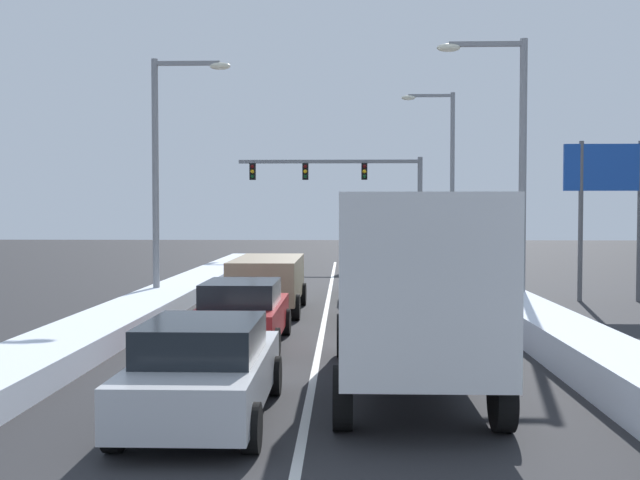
# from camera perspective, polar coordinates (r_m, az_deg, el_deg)

# --- Properties ---
(ground_plane) EXTENTS (120.00, 120.00, 0.00)m
(ground_plane) POSITION_cam_1_polar(r_m,az_deg,el_deg) (21.01, 0.27, -6.32)
(ground_plane) COLOR #28282B
(lane_stripe_between_right_lane_and_center_lane) EXTENTS (0.14, 42.65, 0.01)m
(lane_stripe_between_right_lane_and_center_lane) POSITION_cam_1_polar(r_m,az_deg,el_deg) (24.85, 0.52, -4.99)
(lane_stripe_between_right_lane_and_center_lane) COLOR silver
(lane_stripe_between_right_lane_and_center_lane) RESTS_ON ground
(snow_bank_right_shoulder) EXTENTS (1.47, 42.65, 0.72)m
(snow_bank_right_shoulder) POSITION_cam_1_polar(r_m,az_deg,el_deg) (25.25, 12.66, -4.12)
(snow_bank_right_shoulder) COLOR silver
(snow_bank_right_shoulder) RESTS_ON ground
(snow_bank_left_shoulder) EXTENTS (1.81, 42.65, 0.52)m
(snow_bank_left_shoulder) POSITION_cam_1_polar(r_m,az_deg,el_deg) (25.50, -11.51, -4.27)
(snow_bank_left_shoulder) COLOR silver
(snow_bank_left_shoulder) RESTS_ON ground
(box_truck_right_lane_nearest) EXTENTS (2.53, 7.20, 3.36)m
(box_truck_right_lane_nearest) POSITION_cam_1_polar(r_m,az_deg,el_deg) (13.24, 6.63, -3.08)
(box_truck_right_lane_nearest) COLOR silver
(box_truck_right_lane_nearest) RESTS_ON ground
(sedan_charcoal_right_lane_second) EXTENTS (2.00, 4.50, 1.51)m
(sedan_charcoal_right_lane_second) POSITION_cam_1_polar(r_m,az_deg,el_deg) (21.23, 4.98, -4.17)
(sedan_charcoal_right_lane_second) COLOR #38383D
(sedan_charcoal_right_lane_second) RESTS_ON ground
(sedan_green_right_lane_third) EXTENTS (2.00, 4.50, 1.51)m
(sedan_green_right_lane_third) POSITION_cam_1_polar(r_m,az_deg,el_deg) (27.63, 3.88, -2.68)
(sedan_green_right_lane_third) COLOR #1E5633
(sedan_green_right_lane_third) RESTS_ON ground
(sedan_silver_center_lane_nearest) EXTENTS (2.00, 4.50, 1.51)m
(sedan_silver_center_lane_nearest) POSITION_cam_1_polar(r_m,az_deg,el_deg) (11.58, -8.65, -9.54)
(sedan_silver_center_lane_nearest) COLOR #B7BABF
(sedan_silver_center_lane_nearest) RESTS_ON ground
(sedan_red_center_lane_second) EXTENTS (2.00, 4.50, 1.51)m
(sedan_red_center_lane_second) POSITION_cam_1_polar(r_m,az_deg,el_deg) (17.69, -5.86, -5.45)
(sedan_red_center_lane_second) COLOR maroon
(sedan_red_center_lane_second) RESTS_ON ground
(suv_tan_center_lane_third) EXTENTS (2.16, 4.90, 1.67)m
(suv_tan_center_lane_third) POSITION_cam_1_polar(r_m,az_deg,el_deg) (23.45, -3.91, -2.94)
(suv_tan_center_lane_third) COLOR #937F60
(suv_tan_center_lane_third) RESTS_ON ground
(traffic_light_gantry) EXTENTS (10.60, 0.47, 6.20)m
(traffic_light_gantry) POSITION_cam_1_polar(r_m,az_deg,el_deg) (44.06, 2.66, 4.29)
(traffic_light_gantry) COLOR slate
(traffic_light_gantry) RESTS_ON ground
(street_lamp_right_near) EXTENTS (2.66, 0.36, 8.16)m
(street_lamp_right_near) POSITION_cam_1_polar(r_m,az_deg,el_deg) (23.30, 14.05, 6.49)
(street_lamp_right_near) COLOR gray
(street_lamp_right_near) RESTS_ON ground
(street_lamp_right_mid) EXTENTS (2.66, 0.36, 8.98)m
(street_lamp_right_mid) POSITION_cam_1_polar(r_m,az_deg,el_deg) (38.61, 9.37, 5.44)
(street_lamp_right_mid) COLOR gray
(street_lamp_right_mid) RESTS_ON ground
(street_lamp_left_mid) EXTENTS (2.66, 0.36, 8.19)m
(street_lamp_left_mid) POSITION_cam_1_polar(r_m,az_deg,el_deg) (26.24, -11.44, 6.06)
(street_lamp_left_mid) COLOR gray
(street_lamp_left_mid) RESTS_ON ground
(roadside_sign_right) EXTENTS (3.20, 0.16, 5.50)m
(roadside_sign_right) POSITION_cam_1_polar(r_m,az_deg,el_deg) (27.98, 20.90, 3.91)
(roadside_sign_right) COLOR #59595B
(roadside_sign_right) RESTS_ON ground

